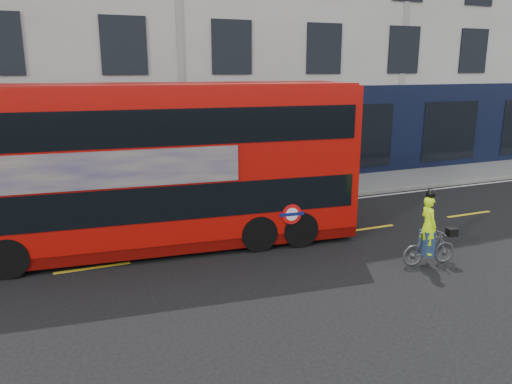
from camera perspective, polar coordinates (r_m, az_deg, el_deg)
ground at (r=12.43m, az=1.32°, el=-8.42°), size 120.00×120.00×0.00m
pavement at (r=18.24m, az=-6.93°, el=-0.96°), size 60.00×3.00×0.12m
kerb at (r=16.85m, az=-5.55°, el=-2.16°), size 60.00×0.12×0.13m
building_terrace at (r=24.06m, az=-11.93°, el=20.31°), size 50.00×10.07×15.00m
road_edge_line at (r=16.59m, az=-5.24°, el=-2.64°), size 58.00×0.10×0.01m
lane_dashes at (r=13.72m, az=-1.22°, el=-6.20°), size 58.00×0.12×0.01m
bus at (r=13.38m, az=-11.43°, el=2.93°), size 10.99×3.46×4.36m
cyclist at (r=12.98m, az=19.17°, el=-5.18°), size 1.47×0.59×1.93m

